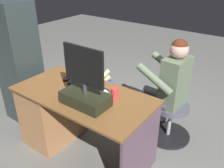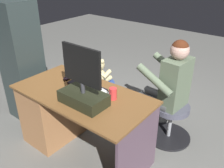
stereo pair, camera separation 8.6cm
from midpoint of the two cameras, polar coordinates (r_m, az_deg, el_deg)
ground_plane at (r=2.91m, az=-0.43°, el=-11.73°), size 10.00×10.00×0.00m
desk at (r=2.69m, az=-11.33°, el=-6.00°), size 1.35×0.69×0.71m
monitor at (r=2.06m, az=-5.67°, el=-1.51°), size 0.42×0.24×0.52m
keyboard at (r=2.37m, az=-4.92°, el=-0.59°), size 0.42×0.14×0.02m
computer_mouse at (r=2.55m, az=-9.67°, el=1.42°), size 0.06×0.10×0.04m
cup at (r=2.15m, az=1.38°, el=-2.29°), size 0.07×0.07×0.11m
tv_remote at (r=2.32m, az=-6.43°, el=-1.39°), size 0.08×0.16×0.02m
notebook_binder at (r=2.19m, az=-3.19°, el=-3.10°), size 0.27×0.34×0.02m
office_chair_teddy at (r=3.16m, az=-2.14°, el=-2.87°), size 0.51×0.51×0.43m
teddy_bear at (r=3.01m, az=-2.10°, el=2.84°), size 0.24×0.24×0.34m
visitor_chair at (r=2.80m, az=14.50°, el=-8.26°), size 0.50×0.50×0.43m
person at (r=2.60m, az=13.90°, el=0.07°), size 0.55×0.51×1.16m
equipment_rack at (r=3.08m, az=-19.81°, el=4.68°), size 0.44×0.36×1.46m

